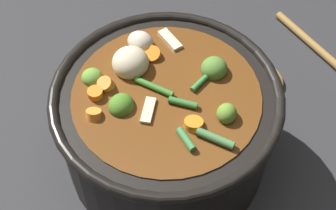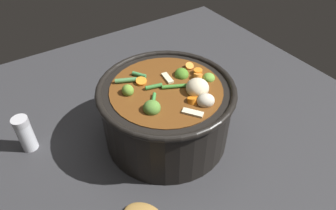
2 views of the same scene
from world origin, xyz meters
name	(u,v)px [view 1 (image 1 of 2)]	position (x,y,z in m)	size (l,w,h in m)	color
ground_plane	(167,154)	(0.00, 0.00, 0.00)	(1.10, 1.10, 0.00)	#2D2D30
cooking_pot	(166,124)	(0.00, 0.00, 0.08)	(0.30, 0.30, 0.17)	black
wooden_spoon	(284,65)	(-0.18, 0.19, 0.01)	(0.20, 0.20, 0.01)	olive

